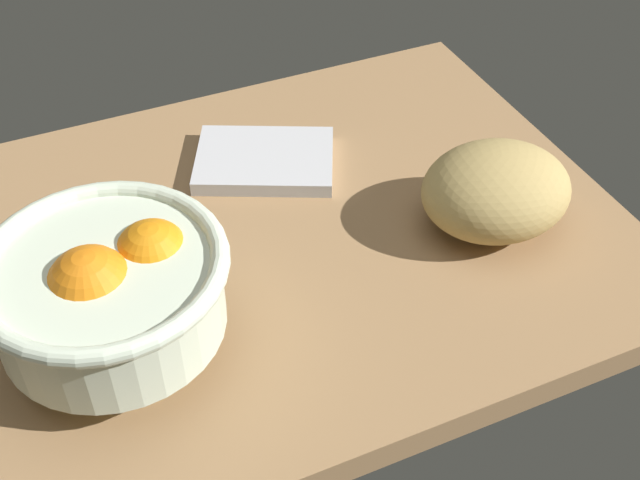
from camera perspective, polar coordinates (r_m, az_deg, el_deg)
ground_plane at (r=81.85cm, az=-4.39°, el=-0.61°), size 72.14×52.67×3.00cm
fruit_bowl at (r=68.13cm, az=-14.38°, el=-3.37°), size 20.17×20.17×11.48cm
bread_loaf at (r=81.38cm, az=12.11°, el=3.39°), size 15.70×13.67×8.31cm
napkin_folded at (r=89.21cm, az=-3.87°, el=5.55°), size 17.78×15.84×1.54cm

